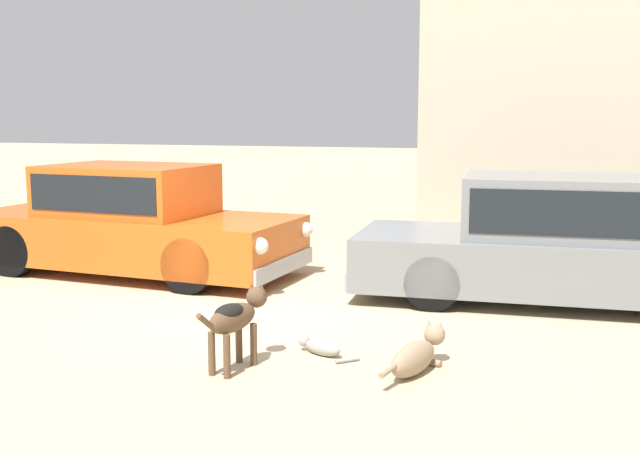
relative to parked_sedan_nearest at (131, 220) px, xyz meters
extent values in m
plane|color=tan|center=(2.04, -1.35, -0.71)|extent=(80.00, 80.00, 0.00)
cube|color=#D15619|center=(0.01, 0.00, -0.24)|extent=(4.57, 2.05, 0.64)
cube|color=#D15619|center=(-0.03, 0.00, 0.41)|extent=(2.16, 1.62, 0.66)
cube|color=black|center=(-0.03, 0.00, 0.42)|extent=(1.99, 1.64, 0.46)
cube|color=#999BA0|center=(2.22, -0.17, -0.45)|extent=(0.25, 1.68, 0.20)
cube|color=#999BA0|center=(-2.19, 0.17, -0.45)|extent=(0.25, 1.68, 0.20)
sphere|color=silver|center=(2.30, 0.50, -0.10)|extent=(0.20, 0.20, 0.20)
sphere|color=silver|center=(2.19, -0.85, -0.10)|extent=(0.20, 0.20, 0.20)
cube|color=red|center=(-2.13, 0.90, -0.08)|extent=(0.05, 0.18, 0.18)
cylinder|color=black|center=(1.40, 0.65, -0.37)|extent=(0.69, 0.25, 0.68)
cylinder|color=black|center=(1.29, -0.86, -0.37)|extent=(0.69, 0.25, 0.68)
cylinder|color=black|center=(-1.26, 0.85, -0.37)|extent=(0.69, 0.25, 0.68)
cylinder|color=black|center=(-1.38, -0.65, -0.37)|extent=(0.69, 0.25, 0.68)
cube|color=slate|center=(5.55, 0.04, -0.26)|extent=(4.77, 1.95, 0.60)
cube|color=slate|center=(5.50, 0.04, 0.38)|extent=(2.23, 1.58, 0.68)
cube|color=black|center=(5.50, 0.04, 0.39)|extent=(2.06, 1.60, 0.48)
cube|color=#999BA0|center=(3.23, -0.07, -0.45)|extent=(0.21, 1.68, 0.20)
cube|color=red|center=(3.19, 0.66, -0.11)|extent=(0.05, 0.18, 0.18)
cube|color=red|center=(3.26, -0.81, -0.11)|extent=(0.05, 0.18, 0.18)
cylinder|color=black|center=(4.10, 0.73, -0.41)|extent=(0.62, 0.23, 0.61)
cylinder|color=black|center=(4.18, -0.78, -0.41)|extent=(0.62, 0.23, 0.61)
cylinder|color=brown|center=(2.88, -3.04, -0.53)|extent=(0.06, 0.06, 0.36)
cylinder|color=brown|center=(3.03, -3.08, -0.53)|extent=(0.06, 0.06, 0.36)
cylinder|color=brown|center=(2.80, -3.42, -0.53)|extent=(0.06, 0.06, 0.36)
cylinder|color=brown|center=(2.95, -3.45, -0.53)|extent=(0.06, 0.06, 0.36)
ellipsoid|color=brown|center=(2.91, -3.25, -0.27)|extent=(0.32, 0.62, 0.23)
ellipsoid|color=black|center=(2.90, -3.29, -0.20)|extent=(0.26, 0.36, 0.13)
sphere|color=brown|center=(2.99, -2.90, -0.17)|extent=(0.18, 0.18, 0.18)
cone|color=brown|center=(3.01, -2.81, -0.18)|extent=(0.12, 0.12, 0.10)
cone|color=brown|center=(2.93, -2.89, -0.08)|extent=(0.08, 0.08, 0.08)
cone|color=brown|center=(3.04, -2.91, -0.08)|extent=(0.08, 0.08, 0.08)
cylinder|color=brown|center=(2.84, -3.60, -0.21)|extent=(0.09, 0.20, 0.16)
cylinder|color=#997F60|center=(4.39, -2.62, -0.68)|extent=(0.11, 0.09, 0.06)
cylinder|color=#997F60|center=(4.51, -2.66, -0.68)|extent=(0.11, 0.09, 0.06)
ellipsoid|color=#997F60|center=(4.37, -2.92, -0.58)|extent=(0.39, 0.69, 0.27)
sphere|color=#997F60|center=(4.48, -2.54, -0.47)|extent=(0.18, 0.18, 0.18)
cone|color=#997F60|center=(4.51, -2.45, -0.48)|extent=(0.13, 0.13, 0.10)
cone|color=#997F60|center=(4.43, -2.53, -0.38)|extent=(0.08, 0.08, 0.08)
cone|color=#997F60|center=(4.53, -2.56, -0.38)|extent=(0.08, 0.08, 0.08)
cylinder|color=#997F60|center=(4.25, -3.31, -0.56)|extent=(0.11, 0.24, 0.07)
ellipsoid|color=gray|center=(3.51, -2.65, -0.64)|extent=(0.40, 0.27, 0.14)
sphere|color=gray|center=(3.31, -2.57, -0.62)|extent=(0.11, 0.11, 0.11)
cone|color=gray|center=(3.30, -2.59, -0.58)|extent=(0.05, 0.05, 0.04)
cone|color=gray|center=(3.32, -2.54, -0.58)|extent=(0.05, 0.05, 0.04)
cylinder|color=gray|center=(3.77, -2.78, -0.69)|extent=(0.19, 0.17, 0.04)
camera|label=1|loc=(5.45, -8.90, 1.40)|focal=43.02mm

